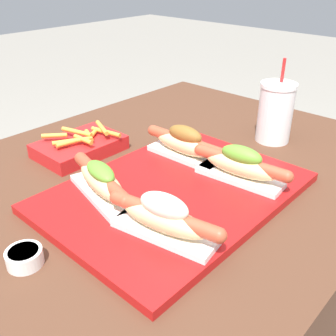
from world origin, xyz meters
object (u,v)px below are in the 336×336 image
at_px(serving_tray, 175,192).
at_px(sauce_bowl, 24,257).
at_px(hot_dog_2, 101,181).
at_px(fries_basket, 80,146).
at_px(hot_dog_1, 241,165).
at_px(hot_dog_3, 185,144).
at_px(hot_dog_0, 164,218).
at_px(drink_cup, 275,112).

relative_size(serving_tray, sauce_bowl, 8.87).
relative_size(hot_dog_2, fries_basket, 1.08).
xyz_separation_m(hot_dog_2, sauce_bowl, (-0.20, -0.05, -0.04)).
xyz_separation_m(hot_dog_1, fries_basket, (-0.13, 0.39, -0.03)).
distance_m(serving_tray, hot_dog_3, 0.15).
height_order(hot_dog_0, sauce_bowl, hot_dog_0).
bearing_deg(serving_tray, drink_cup, -0.97).
relative_size(hot_dog_0, sauce_bowl, 3.83).
xyz_separation_m(hot_dog_0, sauce_bowl, (-0.19, 0.13, -0.04)).
bearing_deg(hot_dog_1, hot_dog_0, -177.40).
distance_m(hot_dog_0, hot_dog_3, 0.30).
distance_m(drink_cup, fries_basket, 0.51).
distance_m(hot_dog_1, fries_basket, 0.41).
bearing_deg(serving_tray, hot_dog_2, 143.65).
distance_m(hot_dog_3, fries_basket, 0.27).
bearing_deg(sauce_bowl, serving_tray, -7.55).
bearing_deg(hot_dog_1, serving_tray, 147.18).
height_order(serving_tray, hot_dog_3, hot_dog_3).
bearing_deg(drink_cup, serving_tray, 179.03).
bearing_deg(hot_dog_3, sauce_bowl, -175.38).
bearing_deg(drink_cup, hot_dog_2, 169.46).
bearing_deg(fries_basket, hot_dog_2, -115.94).
bearing_deg(serving_tray, sauce_bowl, 172.45).
height_order(sauce_bowl, fries_basket, fries_basket).
height_order(hot_dog_0, hot_dog_2, hot_dog_0).
height_order(hot_dog_2, fries_basket, hot_dog_2).
relative_size(serving_tray, drink_cup, 2.39).
bearing_deg(hot_dog_0, hot_dog_3, 33.65).
bearing_deg(hot_dog_1, hot_dog_3, 89.30).
distance_m(hot_dog_2, hot_dog_3, 0.24).
relative_size(hot_dog_1, sauce_bowl, 3.87).
height_order(hot_dog_3, fries_basket, hot_dog_3).
bearing_deg(sauce_bowl, hot_dog_3, 4.62).
xyz_separation_m(serving_tray, fries_basket, (-0.01, 0.31, 0.01)).
height_order(hot_dog_2, sauce_bowl, hot_dog_2).
distance_m(hot_dog_3, drink_cup, 0.28).
height_order(hot_dog_0, hot_dog_1, hot_dog_0).
bearing_deg(fries_basket, sauce_bowl, -138.79).
height_order(hot_dog_2, hot_dog_3, hot_dog_3).
distance_m(sauce_bowl, fries_basket, 0.41).
bearing_deg(drink_cup, fries_basket, 141.44).
bearing_deg(hot_dog_3, hot_dog_0, -146.35).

